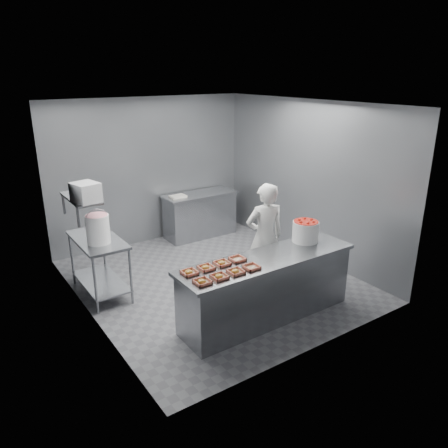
{
  "coord_description": "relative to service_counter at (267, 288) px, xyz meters",
  "views": [
    {
      "loc": [
        -3.47,
        -5.42,
        3.24
      ],
      "look_at": [
        0.07,
        -0.2,
        1.02
      ],
      "focal_mm": 35.0,
      "sensor_mm": 36.0,
      "label": 1
    }
  ],
  "objects": [
    {
      "name": "tray_0",
      "position": [
        -1.12,
        -0.15,
        0.47
      ],
      "size": [
        0.19,
        0.18,
        0.06
      ],
      "color": "tan",
      "rests_on": "service_counter"
    },
    {
      "name": "service_counter",
      "position": [
        0.0,
        0.0,
        0.0
      ],
      "size": [
        2.6,
        0.7,
        0.9
      ],
      "color": "slate",
      "rests_on": "ground"
    },
    {
      "name": "tray_1",
      "position": [
        -0.88,
        -0.15,
        0.47
      ],
      "size": [
        0.19,
        0.18,
        0.06
      ],
      "color": "tan",
      "rests_on": "service_counter"
    },
    {
      "name": "tray_7",
      "position": [
        -0.39,
        0.15,
        0.47
      ],
      "size": [
        0.19,
        0.18,
        0.04
      ],
      "color": "tan",
      "rests_on": "service_counter"
    },
    {
      "name": "strawberry_tub",
      "position": [
        0.82,
        0.15,
        0.61
      ],
      "size": [
        0.37,
        0.37,
        0.31
      ],
      "color": "white",
      "rests_on": "service_counter"
    },
    {
      "name": "appliance",
      "position": [
        -1.82,
        1.68,
        1.24
      ],
      "size": [
        0.37,
        0.41,
        0.26
      ],
      "primitive_type": "cube",
      "rotation": [
        0.0,
        0.0,
        0.23
      ],
      "color": "gray",
      "rests_on": "wall_shelf"
    },
    {
      "name": "wall_left",
      "position": [
        -2.0,
        1.35,
        0.95
      ],
      "size": [
        0.04,
        4.5,
        2.8
      ],
      "primitive_type": "cube",
      "color": "slate",
      "rests_on": "ground"
    },
    {
      "name": "tray_3",
      "position": [
        -0.39,
        -0.15,
        0.47
      ],
      "size": [
        0.19,
        0.18,
        0.04
      ],
      "color": "tan",
      "rests_on": "service_counter"
    },
    {
      "name": "tray_6",
      "position": [
        -0.64,
        0.15,
        0.47
      ],
      "size": [
        0.19,
        0.18,
        0.06
      ],
      "color": "tan",
      "rests_on": "service_counter"
    },
    {
      "name": "tray_4",
      "position": [
        -1.12,
        0.15,
        0.47
      ],
      "size": [
        0.19,
        0.18,
        0.06
      ],
      "color": "tan",
      "rests_on": "service_counter"
    },
    {
      "name": "tray_2",
      "position": [
        -0.64,
        -0.15,
        0.47
      ],
      "size": [
        0.19,
        0.18,
        0.06
      ],
      "color": "tan",
      "rests_on": "service_counter"
    },
    {
      "name": "worker",
      "position": [
        0.53,
        0.72,
        0.39
      ],
      "size": [
        0.69,
        0.54,
        1.69
      ],
      "primitive_type": "imported",
      "rotation": [
        0.0,
        0.0,
        2.91
      ],
      "color": "silver",
      "rests_on": "ground"
    },
    {
      "name": "tray_5",
      "position": [
        -0.88,
        0.15,
        0.47
      ],
      "size": [
        0.19,
        0.18,
        0.06
      ],
      "color": "tan",
      "rests_on": "service_counter"
    },
    {
      "name": "wall_shelf",
      "position": [
        -1.82,
        1.95,
        1.1
      ],
      "size": [
        0.35,
        0.9,
        0.03
      ],
      "primitive_type": "cube",
      "color": "slate",
      "rests_on": "wall_left"
    },
    {
      "name": "ceiling",
      "position": [
        0.0,
        1.35,
        2.35
      ],
      "size": [
        4.5,
        4.5,
        0.0
      ],
      "primitive_type": "plane",
      "rotation": [
        3.14,
        0.0,
        0.0
      ],
      "color": "white",
      "rests_on": "wall_back"
    },
    {
      "name": "back_counter",
      "position": [
        0.9,
        3.25,
        -0.0
      ],
      "size": [
        1.5,
        0.6,
        0.9
      ],
      "color": "slate",
      "rests_on": "ground"
    },
    {
      "name": "rag",
      "position": [
        -1.54,
        2.39,
        0.46
      ],
      "size": [
        0.18,
        0.16,
        0.02
      ],
      "primitive_type": "cube",
      "rotation": [
        0.0,
        0.0,
        0.22
      ],
      "color": "#CCB28C",
      "rests_on": "prep_table"
    },
    {
      "name": "wall_right",
      "position": [
        2.0,
        1.35,
        0.95
      ],
      "size": [
        0.04,
        4.5,
        2.8
      ],
      "primitive_type": "cube",
      "color": "slate",
      "rests_on": "ground"
    },
    {
      "name": "wall_back",
      "position": [
        0.0,
        3.6,
        0.95
      ],
      "size": [
        4.0,
        0.04,
        2.8
      ],
      "primitive_type": "cube",
      "color": "slate",
      "rests_on": "ground"
    },
    {
      "name": "floor",
      "position": [
        0.0,
        1.35,
        -0.45
      ],
      "size": [
        4.5,
        4.5,
        0.0
      ],
      "primitive_type": "plane",
      "color": "#4C4C51",
      "rests_on": "ground"
    },
    {
      "name": "glaze_bucket",
      "position": [
        -1.68,
        1.77,
        0.67
      ],
      "size": [
        0.35,
        0.33,
        0.51
      ],
      "color": "white",
      "rests_on": "prep_table"
    },
    {
      "name": "bucket_lid",
      "position": [
        -1.58,
        2.12,
        0.46
      ],
      "size": [
        0.37,
        0.37,
        0.02
      ],
      "primitive_type": "cylinder",
      "rotation": [
        0.0,
        0.0,
        0.35
      ],
      "color": "white",
      "rests_on": "prep_table"
    },
    {
      "name": "prep_table",
      "position": [
        -1.65,
        1.95,
        0.14
      ],
      "size": [
        0.6,
        1.2,
        0.9
      ],
      "color": "slate",
      "rests_on": "ground"
    },
    {
      "name": "paper_stack",
      "position": [
        0.41,
        3.25,
        0.46
      ],
      "size": [
        0.3,
        0.22,
        0.04
      ],
      "primitive_type": "cube",
      "rotation": [
        0.0,
        0.0,
        -0.0
      ],
      "color": "silver",
      "rests_on": "back_counter"
    }
  ]
}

